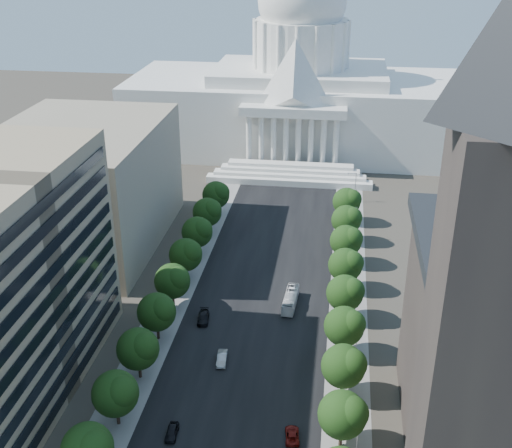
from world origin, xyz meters
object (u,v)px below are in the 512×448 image
at_px(car_silver, 222,358).
at_px(car_dark_a, 172,432).
at_px(car_dark_b, 203,318).
at_px(city_bus, 290,300).
at_px(car_red, 292,435).

bearing_deg(car_silver, car_dark_a, -107.40).
xyz_separation_m(car_dark_a, car_dark_b, (-1.88, 32.78, 0.05)).
bearing_deg(city_bus, car_dark_b, -150.99).
bearing_deg(city_bus, car_red, -81.50).
bearing_deg(car_dark_b, car_dark_a, -93.47).
relative_size(car_silver, car_dark_b, 0.90).
distance_m(car_red, city_bus, 39.38).
relative_size(car_dark_a, car_dark_b, 0.80).
distance_m(car_dark_a, city_bus, 43.93).
bearing_deg(car_silver, city_bus, 58.07).
distance_m(car_silver, car_dark_b, 14.41).
relative_size(car_dark_a, car_red, 0.93).
height_order(car_red, city_bus, city_bus).
relative_size(car_silver, city_bus, 0.48).
bearing_deg(car_dark_b, car_silver, -70.76).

